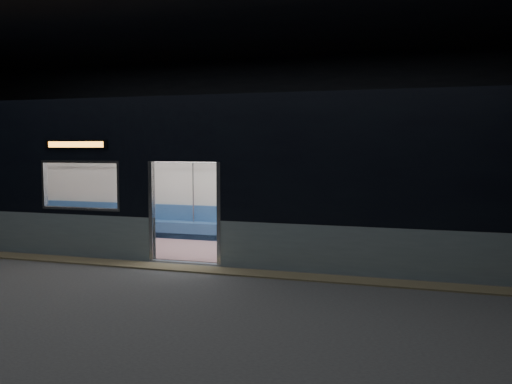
% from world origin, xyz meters
% --- Properties ---
extents(station_floor, '(24.00, 14.00, 0.01)m').
position_xyz_m(station_floor, '(0.00, 0.00, -0.01)').
color(station_floor, '#47494C').
rests_on(station_floor, ground).
extents(station_envelope, '(24.00, 14.00, 5.00)m').
position_xyz_m(station_envelope, '(0.00, 0.00, 3.66)').
color(station_envelope, black).
rests_on(station_envelope, station_floor).
extents(tactile_strip, '(22.80, 0.50, 0.03)m').
position_xyz_m(tactile_strip, '(0.00, 0.55, 0.01)').
color(tactile_strip, '#8C7F59').
rests_on(tactile_strip, station_floor).
extents(metro_car, '(18.00, 3.04, 3.35)m').
position_xyz_m(metro_car, '(-0.00, 2.54, 1.85)').
color(metro_car, '#8CA0A6').
rests_on(metro_car, station_floor).
extents(passenger, '(0.39, 0.67, 1.34)m').
position_xyz_m(passenger, '(3.58, 3.55, 0.79)').
color(passenger, black).
rests_on(passenger, metro_car).
extents(handbag, '(0.28, 0.24, 0.13)m').
position_xyz_m(handbag, '(3.53, 3.33, 0.67)').
color(handbag, black).
rests_on(handbag, passenger).
extents(transit_map, '(1.11, 0.03, 0.72)m').
position_xyz_m(transit_map, '(4.00, 3.85, 1.51)').
color(transit_map, white).
rests_on(transit_map, metro_car).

